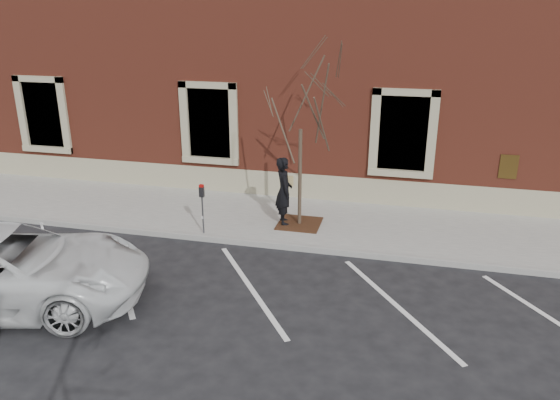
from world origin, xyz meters
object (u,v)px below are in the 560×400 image
(sapling, at_px, (301,101))
(white_truck, at_px, (3,268))
(parking_meter, at_px, (202,200))
(man, at_px, (284,191))

(sapling, distance_m, white_truck, 7.97)
(white_truck, bearing_deg, parking_meter, -48.52)
(man, relative_size, sapling, 0.39)
(parking_meter, xyz_separation_m, sapling, (2.38, 1.23, 2.48))
(man, distance_m, parking_meter, 2.27)
(parking_meter, bearing_deg, white_truck, -116.63)
(man, bearing_deg, white_truck, 115.53)
(man, relative_size, white_truck, 0.32)
(man, distance_m, sapling, 2.52)
(parking_meter, xyz_separation_m, white_truck, (-2.80, -4.15, -0.28))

